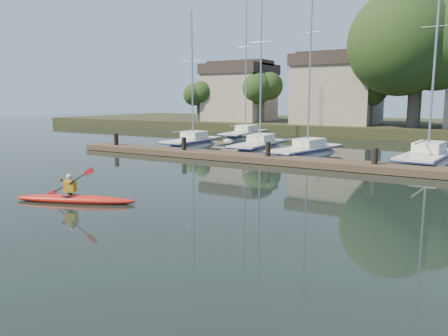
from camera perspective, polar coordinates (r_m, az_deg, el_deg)
The scene contains 9 objects.
ground at distance 12.33m, azimuth -9.56°, elevation -8.49°, with size 160.00×160.00×0.00m, color black.
kayak at distance 16.59m, azimuth -19.02°, elevation -3.67°, with size 4.43×2.27×1.45m.
dock at distance 24.42m, azimuth 12.12°, elevation 0.67°, with size 34.00×2.00×1.80m.
sailboat_0 at distance 33.95m, azimuth -4.24°, elevation 2.50°, with size 2.27×7.25×11.40m.
sailboat_1 at distance 31.50m, azimuth 4.54°, elevation 2.00°, with size 2.38×8.11×13.12m.
sailboat_2 at distance 28.97m, azimuth 10.60°, elevation 1.27°, with size 3.41×8.31×13.41m.
sailboat_3 at distance 27.36m, azimuth 24.87°, elevation 0.06°, with size 3.03×8.38×13.21m.
sailboat_5 at distance 41.50m, azimuth 2.68°, elevation 3.72°, with size 2.58×8.85×14.46m.
shore at distance 49.59m, azimuth 23.95°, elevation 7.78°, with size 90.00×25.25×12.75m.
Camera 1 is at (7.66, -8.93, 3.70)m, focal length 35.00 mm.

